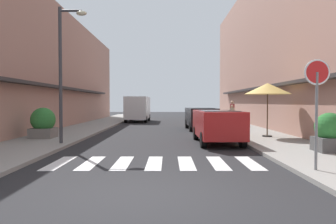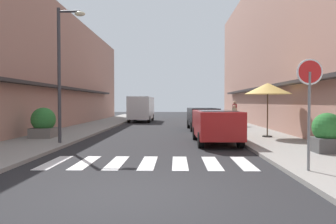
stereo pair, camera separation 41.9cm
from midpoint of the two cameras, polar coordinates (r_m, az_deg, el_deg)
ground_plane at (r=20.88m, az=-1.68°, el=-3.28°), size 80.84×80.84×0.00m
sidewalk_left at (r=21.67m, az=-15.67°, el=-3.00°), size 3.18×51.44×0.12m
sidewalk_right at (r=21.37m, az=12.51°, el=-3.05°), size 3.18×51.44×0.12m
building_row_left at (r=23.92m, az=-24.74°, el=7.22°), size 5.50×35.07×8.36m
building_row_right at (r=23.63m, az=22.05°, el=10.96°), size 5.50×35.07×11.33m
crosswalk at (r=9.61m, az=-3.71°, el=-9.16°), size 6.15×2.20×0.01m
parked_car_near at (r=14.16m, az=8.03°, el=-1.93°), size 1.87×4.31×1.47m
parked_car_mid at (r=21.10m, az=5.38°, el=-0.73°), size 1.94×4.06×1.47m
delivery_van at (r=30.12m, az=-5.81°, el=0.92°), size 2.08×5.43×2.37m
round_street_sign at (r=8.67m, az=24.01°, el=4.43°), size 0.65×0.07×2.78m
street_lamp at (r=14.05m, az=-18.93°, el=8.70°), size 1.19×0.28×5.65m
cafe_umbrella at (r=16.43m, az=16.82°, el=4.00°), size 2.28×2.28×2.66m
planter_corner at (r=12.22m, az=26.24°, el=-3.32°), size 1.00×1.00×1.35m
planter_midblock at (r=16.44m, az=-22.25°, el=-1.86°), size 1.16×1.16×1.46m
pedestrian_walking_near at (r=23.18m, az=10.96°, el=-0.53°), size 0.34×0.34×1.54m
pedestrian_walking_far at (r=23.88m, az=11.01°, el=-0.06°), size 0.34×0.34×1.83m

